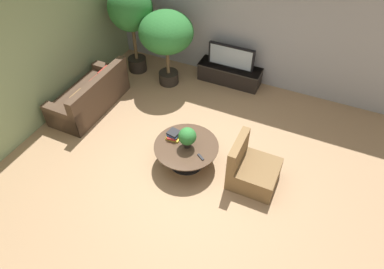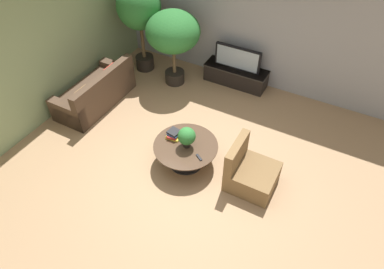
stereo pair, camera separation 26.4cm
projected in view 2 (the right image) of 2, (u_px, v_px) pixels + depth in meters
ground_plane at (183, 170)px, 6.25m from camera, size 24.00×24.00×0.00m
back_wall_stone at (257, 20)px, 7.26m from camera, size 7.40×0.12×3.00m
side_wall_left at (36, 48)px, 6.44m from camera, size 0.12×7.40×3.00m
media_console at (236, 75)px, 8.03m from camera, size 1.49×0.50×0.42m
television at (238, 58)px, 7.70m from camera, size 1.08×0.13×0.53m
coffee_table at (186, 150)px, 6.16m from camera, size 1.16×1.16×0.45m
couch_by_wall at (96, 93)px, 7.43m from camera, size 0.84×1.85×0.84m
armchair_wicker at (250, 173)px, 5.85m from camera, size 0.80×0.76×0.86m
potted_palm_tall at (139, 10)px, 7.60m from camera, size 1.00×1.00×2.10m
potted_palm_corner at (173, 34)px, 7.35m from camera, size 1.19×1.19×1.74m
potted_plant_tabletop at (187, 136)px, 5.89m from camera, size 0.32×0.32×0.40m
book_stack at (174, 134)px, 6.18m from camera, size 0.26×0.27×0.13m
remote_black at (199, 157)px, 5.85m from camera, size 0.16×0.12×0.02m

